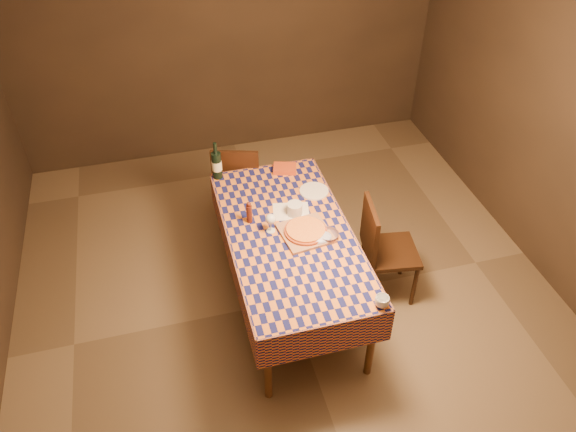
{
  "coord_description": "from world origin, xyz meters",
  "views": [
    {
      "loc": [
        -0.83,
        -3.06,
        3.62
      ],
      "look_at": [
        0.0,
        0.05,
        0.9
      ],
      "focal_mm": 35.0,
      "sensor_mm": 36.0,
      "label": 1
    }
  ],
  "objects_px": {
    "pizza": "(306,230)",
    "wine_bottle": "(217,165)",
    "cutting_board": "(306,233)",
    "bowl": "(328,236)",
    "white_plate": "(314,191)",
    "dining_table": "(290,241)",
    "chair_right": "(382,246)",
    "chair_far": "(238,181)"
  },
  "relations": [
    {
      "from": "wine_bottle",
      "to": "chair_right",
      "type": "height_order",
      "value": "wine_bottle"
    },
    {
      "from": "pizza",
      "to": "wine_bottle",
      "type": "bearing_deg",
      "value": 120.13
    },
    {
      "from": "chair_far",
      "to": "cutting_board",
      "type": "bearing_deg",
      "value": -74.19
    },
    {
      "from": "dining_table",
      "to": "white_plate",
      "type": "relative_size",
      "value": 7.64
    },
    {
      "from": "white_plate",
      "to": "cutting_board",
      "type": "bearing_deg",
      "value": -113.92
    },
    {
      "from": "dining_table",
      "to": "chair_right",
      "type": "xyz_separation_m",
      "value": [
        0.75,
        -0.08,
        -0.17
      ]
    },
    {
      "from": "pizza",
      "to": "chair_right",
      "type": "relative_size",
      "value": 0.41
    },
    {
      "from": "cutting_board",
      "to": "wine_bottle",
      "type": "xyz_separation_m",
      "value": [
        -0.52,
        0.9,
        0.12
      ]
    },
    {
      "from": "wine_bottle",
      "to": "chair_far",
      "type": "height_order",
      "value": "wine_bottle"
    },
    {
      "from": "dining_table",
      "to": "chair_far",
      "type": "distance_m",
      "value": 1.11
    },
    {
      "from": "bowl",
      "to": "wine_bottle",
      "type": "relative_size",
      "value": 0.46
    },
    {
      "from": "chair_right",
      "to": "wine_bottle",
      "type": "bearing_deg",
      "value": 141.01
    },
    {
      "from": "cutting_board",
      "to": "dining_table",
      "type": "bearing_deg",
      "value": 160.37
    },
    {
      "from": "bowl",
      "to": "white_plate",
      "type": "xyz_separation_m",
      "value": [
        0.06,
        0.57,
        -0.02
      ]
    },
    {
      "from": "pizza",
      "to": "chair_far",
      "type": "xyz_separation_m",
      "value": [
        -0.32,
        1.12,
        -0.29
      ]
    },
    {
      "from": "wine_bottle",
      "to": "chair_right",
      "type": "xyz_separation_m",
      "value": [
        1.15,
        -0.93,
        -0.38
      ]
    },
    {
      "from": "chair_right",
      "to": "pizza",
      "type": "bearing_deg",
      "value": 176.67
    },
    {
      "from": "cutting_board",
      "to": "white_plate",
      "type": "distance_m",
      "value": 0.53
    },
    {
      "from": "wine_bottle",
      "to": "chair_far",
      "type": "bearing_deg",
      "value": 47.67
    },
    {
      "from": "pizza",
      "to": "wine_bottle",
      "type": "height_order",
      "value": "wine_bottle"
    },
    {
      "from": "pizza",
      "to": "wine_bottle",
      "type": "xyz_separation_m",
      "value": [
        -0.52,
        0.9,
        0.09
      ]
    },
    {
      "from": "chair_right",
      "to": "cutting_board",
      "type": "bearing_deg",
      "value": 176.67
    },
    {
      "from": "white_plate",
      "to": "chair_right",
      "type": "height_order",
      "value": "chair_right"
    },
    {
      "from": "chair_right",
      "to": "bowl",
      "type": "bearing_deg",
      "value": -174.04
    },
    {
      "from": "cutting_board",
      "to": "white_plate",
      "type": "xyz_separation_m",
      "value": [
        0.22,
        0.49,
        -0.0
      ]
    },
    {
      "from": "dining_table",
      "to": "chair_far",
      "type": "relative_size",
      "value": 1.98
    },
    {
      "from": "pizza",
      "to": "wine_bottle",
      "type": "distance_m",
      "value": 1.04
    },
    {
      "from": "dining_table",
      "to": "wine_bottle",
      "type": "distance_m",
      "value": 0.97
    },
    {
      "from": "dining_table",
      "to": "wine_bottle",
      "type": "bearing_deg",
      "value": 115.4
    },
    {
      "from": "cutting_board",
      "to": "bowl",
      "type": "distance_m",
      "value": 0.18
    },
    {
      "from": "cutting_board",
      "to": "bowl",
      "type": "height_order",
      "value": "bowl"
    },
    {
      "from": "white_plate",
      "to": "wine_bottle",
      "type": "bearing_deg",
      "value": 150.8
    },
    {
      "from": "white_plate",
      "to": "chair_far",
      "type": "relative_size",
      "value": 0.26
    },
    {
      "from": "bowl",
      "to": "chair_far",
      "type": "relative_size",
      "value": 0.17
    },
    {
      "from": "dining_table",
      "to": "cutting_board",
      "type": "distance_m",
      "value": 0.15
    },
    {
      "from": "pizza",
      "to": "white_plate",
      "type": "bearing_deg",
      "value": 66.08
    },
    {
      "from": "cutting_board",
      "to": "bowl",
      "type": "bearing_deg",
      "value": -29.91
    },
    {
      "from": "chair_far",
      "to": "chair_right",
      "type": "distance_m",
      "value": 1.5
    },
    {
      "from": "white_plate",
      "to": "chair_far",
      "type": "xyz_separation_m",
      "value": [
        -0.53,
        0.64,
        -0.25
      ]
    },
    {
      "from": "cutting_board",
      "to": "pizza",
      "type": "xyz_separation_m",
      "value": [
        -0.0,
        0.0,
        0.03
      ]
    },
    {
      "from": "chair_right",
      "to": "chair_far",
      "type": "bearing_deg",
      "value": 129.39
    },
    {
      "from": "wine_bottle",
      "to": "dining_table",
      "type": "bearing_deg",
      "value": -64.6
    }
  ]
}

